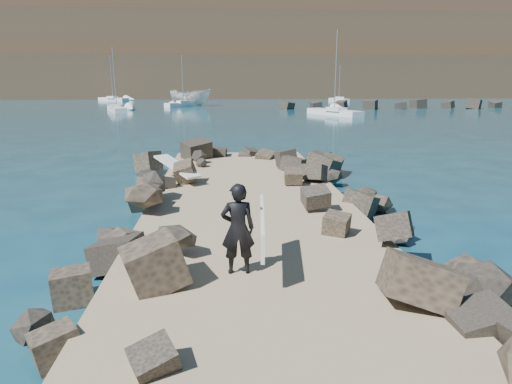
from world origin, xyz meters
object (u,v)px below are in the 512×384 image
surfer_with_board (241,228)px  sailboat_e (113,99)px  surfboard_resting (177,170)px  boat_imported (190,97)px

surfer_with_board → sailboat_e: sailboat_e is taller
sailboat_e → surfboard_resting: bearing=-75.7°
surfboard_resting → boat_imported: size_ratio=0.32×
surfboard_resting → surfer_with_board: size_ratio=1.07×
surfer_with_board → sailboat_e: size_ratio=0.24×
surfer_with_board → sailboat_e: bearing=104.2°
surfer_with_board → sailboat_e: (-22.25, 87.64, -1.12)m
surfer_with_board → sailboat_e: 90.43m
boat_imported → surfer_with_board: size_ratio=3.29×
surfboard_resting → sailboat_e: bearing=67.2°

